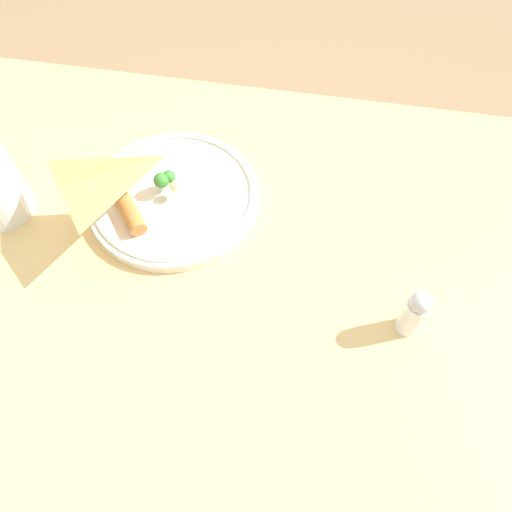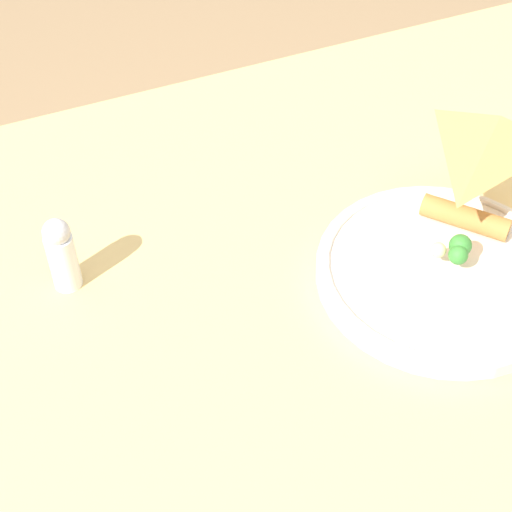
% 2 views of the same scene
% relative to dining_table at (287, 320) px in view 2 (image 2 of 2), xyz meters
% --- Properties ---
extents(dining_table, '(1.30, 0.71, 0.71)m').
position_rel_dining_table_xyz_m(dining_table, '(0.00, 0.00, 0.00)').
color(dining_table, '#DBB770').
rests_on(dining_table, ground_plane).
extents(plate_pizza, '(0.25, 0.25, 0.05)m').
position_rel_dining_table_xyz_m(plate_pizza, '(0.13, -0.09, 0.11)').
color(plate_pizza, silver).
rests_on(plate_pizza, dining_table).
extents(salt_shaker, '(0.03, 0.03, 0.08)m').
position_rel_dining_table_xyz_m(salt_shaker, '(-0.22, 0.06, 0.14)').
color(salt_shaker, white).
rests_on(salt_shaker, dining_table).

